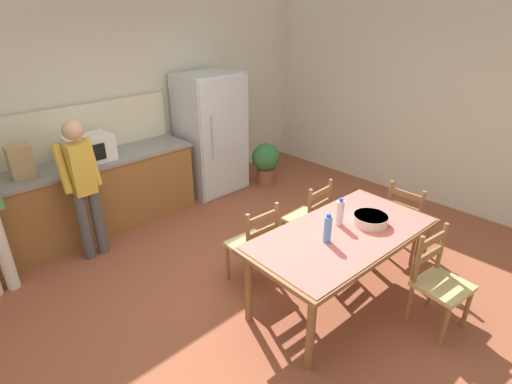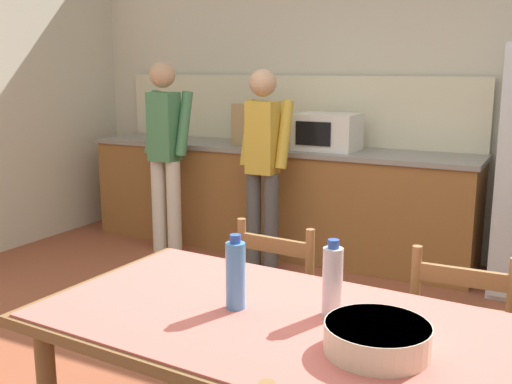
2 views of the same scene
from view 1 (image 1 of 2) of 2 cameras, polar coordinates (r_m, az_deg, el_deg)
The scene contains 18 objects.
ground_plane at distance 4.24m, azimuth 0.05°, elevation -13.09°, with size 8.32×8.32×0.00m, color brown.
wall_back at distance 5.68m, azimuth -19.33°, elevation 11.85°, with size 6.52×0.12×2.90m, color beige.
wall_right at distance 6.18m, azimuth 22.92°, elevation 12.28°, with size 0.12×5.20×2.90m, color beige.
kitchen_counter at distance 5.24m, azimuth -26.65°, elevation -2.00°, with size 3.51×0.66×0.93m.
counter_splashback at distance 5.27m, azimuth -29.35°, elevation 6.58°, with size 3.47×0.03×0.60m, color beige.
refrigerator at distance 6.02m, azimuth -6.39°, elevation 8.21°, with size 0.89×0.73×1.77m.
microwave at distance 5.15m, azimuth -22.64°, elevation 5.75°, with size 0.50×0.39×0.30m.
paper_bag at distance 4.93m, azimuth -30.57°, elevation 3.71°, with size 0.24×0.16×0.36m, color tan.
dining_table at distance 3.74m, azimuth 12.18°, elevation -6.75°, with size 1.86×1.01×0.77m.
bottle_near_centre at distance 3.47m, azimuth 10.20°, elevation -5.22°, with size 0.07×0.07×0.27m.
bottle_off_centre at distance 3.76m, azimuth 11.91°, elevation -2.89°, with size 0.07×0.07×0.27m.
serving_bowl at distance 3.87m, azimuth 16.05°, elevation -3.73°, with size 0.32×0.32×0.09m.
chair_side_near_right at distance 3.89m, azimuth 24.68°, elevation -11.67°, with size 0.47×0.45×0.91m.
chair_head_end at distance 4.77m, azimuth 20.76°, elevation -3.89°, with size 0.40×0.42×0.91m.
chair_side_far_right at distance 4.54m, azimuth 7.53°, elevation -3.82°, with size 0.43×0.41×0.91m.
chair_side_far_left at distance 4.04m, azimuth -0.34°, elevation -7.60°, with size 0.44×0.43×0.91m.
person_at_counter at distance 4.64m, azimuth -23.46°, elevation 1.09°, with size 0.40×0.28×1.59m.
potted_plant at distance 6.34m, azimuth 1.42°, elevation 4.46°, with size 0.44×0.44×0.67m.
Camera 1 is at (-2.31, -2.40, 2.63)m, focal length 28.00 mm.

